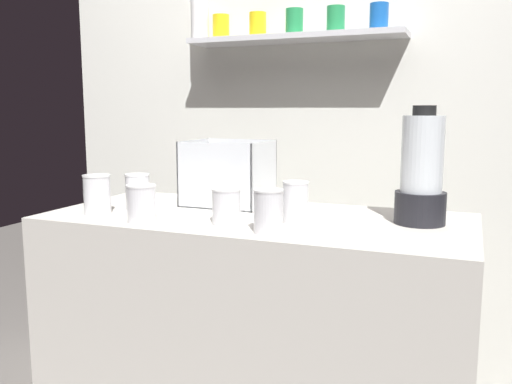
{
  "coord_description": "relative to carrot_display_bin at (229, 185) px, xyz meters",
  "views": [
    {
      "loc": [
        0.66,
        -1.65,
        1.25
      ],
      "look_at": [
        0.0,
        0.0,
        0.98
      ],
      "focal_mm": 38.0,
      "sensor_mm": 36.0,
      "label": 1
    }
  ],
  "objects": [
    {
      "name": "counter",
      "position": [
        0.17,
        -0.16,
        -0.52
      ],
      "size": [
        1.4,
        0.64,
        0.9
      ],
      "primitive_type": "cube",
      "color": "beige",
      "rests_on": "ground_plane"
    },
    {
      "name": "back_wall_unit",
      "position": [
        0.17,
        0.6,
        0.29
      ],
      "size": [
        2.6,
        0.24,
        2.5
      ],
      "color": "silver",
      "rests_on": "ground_plane"
    },
    {
      "name": "carrot_display_bin",
      "position": [
        0.0,
        0.0,
        0.0
      ],
      "size": [
        0.29,
        0.25,
        0.24
      ],
      "color": "white",
      "rests_on": "counter"
    },
    {
      "name": "blender_pitcher",
      "position": [
        0.69,
        -0.09,
        0.08
      ],
      "size": [
        0.16,
        0.16,
        0.36
      ],
      "color": "black",
      "rests_on": "counter"
    },
    {
      "name": "juice_cup_carrot_far_left",
      "position": [
        -0.34,
        -0.33,
        -0.01
      ],
      "size": [
        0.09,
        0.09,
        0.13
      ],
      "color": "white",
      "rests_on": "counter"
    },
    {
      "name": "juice_cup_mango_left",
      "position": [
        -0.26,
        -0.21,
        -0.02
      ],
      "size": [
        0.09,
        0.09,
        0.13
      ],
      "color": "white",
      "rests_on": "counter"
    },
    {
      "name": "juice_cup_orange_middle",
      "position": [
        -0.12,
        -0.39,
        -0.02
      ],
      "size": [
        0.09,
        0.09,
        0.12
      ],
      "color": "white",
      "rests_on": "counter"
    },
    {
      "name": "juice_cup_carrot_right",
      "position": [
        0.14,
        -0.32,
        -0.02
      ],
      "size": [
        0.09,
        0.09,
        0.11
      ],
      "color": "white",
      "rests_on": "counter"
    },
    {
      "name": "juice_cup_mango_far_right",
      "position": [
        0.3,
        -0.38,
        -0.02
      ],
      "size": [
        0.09,
        0.09,
        0.13
      ],
      "color": "white",
      "rests_on": "counter"
    },
    {
      "name": "juice_cup_carrot_rightmost",
      "position": [
        0.33,
        -0.23,
        -0.01
      ],
      "size": [
        0.08,
        0.08,
        0.13
      ],
      "color": "white",
      "rests_on": "counter"
    }
  ]
}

